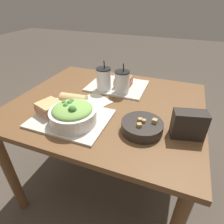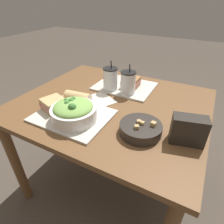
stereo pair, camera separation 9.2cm
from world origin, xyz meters
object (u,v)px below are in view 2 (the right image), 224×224
Objects in this scene: drink_cup_red at (128,83)px; chip_bag at (188,130)px; sandwich_near at (54,104)px; salad_bowl at (74,111)px; sandwich_far at (131,82)px; drink_cup_dark at (110,79)px; soup_bowl at (141,128)px; baguette_near at (78,98)px; napkin_folded at (101,99)px.

drink_cup_red reaches higher than chip_bag.
drink_cup_red is 1.23× the size of chip_bag.
salad_bowl is at bearing 9.08° from sandwich_near.
drink_cup_dark is at bearing -138.79° from sandwich_far.
sandwich_near is at bearing -119.84° from sandwich_far.
soup_bowl is 0.21m from chip_bag.
baguette_near is 0.15m from napkin_folded.
sandwich_near is 0.76× the size of drink_cup_red.
drink_cup_red reaches higher than soup_bowl.
napkin_folded is at bearing -86.08° from drink_cup_dark.
drink_cup_red is (0.20, 0.26, 0.03)m from baguette_near.
sandwich_near is at bearing -126.48° from drink_cup_red.
baguette_near reaches higher than sandwich_far.
baguette_near is at bearing 119.51° from salad_bowl.
sandwich_near and sandwich_far have the same top height.
drink_cup_dark reaches higher than salad_bowl.
drink_cup_dark reaches higher than napkin_folded.
chip_bag is (0.20, 0.04, 0.04)m from soup_bowl.
sandwich_far is at bearing 101.62° from drink_cup_red.
drink_cup_red reaches higher than baguette_near.
sandwich_near is at bearing -124.19° from napkin_folded.
drink_cup_dark is 0.13m from drink_cup_red.
sandwich_near is at bearing -175.23° from soup_bowl.
chip_bag reaches higher than sandwich_near.
salad_bowl is at bearing -88.74° from drink_cup_dark.
soup_bowl is 1.03× the size of drink_cup_red.
salad_bowl is 1.08× the size of napkin_folded.
chip_bag is (0.53, 0.10, 0.00)m from salad_bowl.
chip_bag reaches higher than soup_bowl.
soup_bowl is 0.49m from sandwich_near.
salad_bowl is at bearing -102.28° from sandwich_far.
baguette_near is 1.00× the size of chip_bag.
drink_cup_red is at bearing 130.64° from chip_bag.
sandwich_near is 0.47m from drink_cup_red.
baguette_near is 0.61m from chip_bag.
chip_bag is at bearing 25.03° from sandwich_near.
napkin_folded is (0.16, 0.24, -0.04)m from sandwich_near.
baguette_near is at bearing 74.83° from sandwich_near.
sandwich_far is 0.58× the size of napkin_folded.
drink_cup_red reaches higher than salad_bowl.
drink_cup_red is at bearing -43.22° from baguette_near.
soup_bowl is 1.02× the size of drink_cup_dark.
chip_bag is 0.56m from napkin_folded.
chip_bag is at bearing -28.91° from drink_cup_dark.
sandwich_near is 0.93× the size of baguette_near.
sandwich_near is at bearing 170.44° from salad_bowl.
sandwich_near is 0.69× the size of napkin_folded.
drink_cup_dark is at bearing 137.52° from chip_bag.
sandwich_far is 0.63× the size of drink_cup_dark.
baguette_near is at bearing 162.70° from chip_bag.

